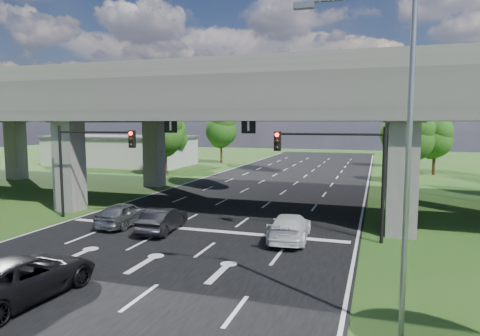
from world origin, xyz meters
The scene contains 19 objects.
ground centered at (0.00, 0.00, 0.00)m, with size 160.00×160.00×0.00m, color #224D18.
road centered at (0.00, 10.00, 0.01)m, with size 18.00×120.00×0.03m, color black.
overpass centered at (0.00, 12.00, 7.92)m, with size 80.00×15.00×10.00m.
warehouse centered at (-26.00, 35.00, 2.00)m, with size 20.00×10.00×4.00m, color #9E9E99.
signal_right centered at (7.82, 3.94, 4.19)m, with size 5.76×0.54×6.00m.
signal_left centered at (-7.82, 3.94, 4.19)m, with size 5.76×0.54×6.00m.
streetlight_near centered at (10.10, -6.00, 5.85)m, with size 3.38×0.25×10.00m.
streetlight_far centered at (10.10, 24.00, 5.85)m, with size 3.38×0.25×10.00m.
streetlight_beyond centered at (10.10, 40.00, 5.85)m, with size 3.38×0.25×10.00m.
tree_left_near centered at (-13.95, 26.00, 4.82)m, with size 4.50×4.50×7.80m.
tree_left_mid centered at (-16.95, 34.00, 4.17)m, with size 3.91×3.90×6.76m.
tree_left_far centered at (-12.95, 42.00, 5.14)m, with size 4.80×4.80×8.32m.
tree_right_near centered at (13.05, 28.00, 4.50)m, with size 4.20×4.20×7.28m.
tree_right_mid centered at (16.05, 36.00, 4.17)m, with size 3.91×3.90×6.76m.
tree_right_far centered at (12.05, 44.00, 4.82)m, with size 4.50×4.50×7.80m.
car_silver centered at (-4.69, 3.00, 0.75)m, with size 1.69×4.21×1.43m, color #93969A.
car_dark centered at (-1.80, 2.45, 0.72)m, with size 1.47×4.21×1.39m, color black.
car_white centered at (5.40, 2.95, 0.73)m, with size 1.95×4.80×1.39m, color silver.
car_trailing centered at (-2.06, -7.32, 0.79)m, with size 2.54×5.50×1.53m, color black.
Camera 1 is at (9.69, -18.79, 6.23)m, focal length 32.00 mm.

